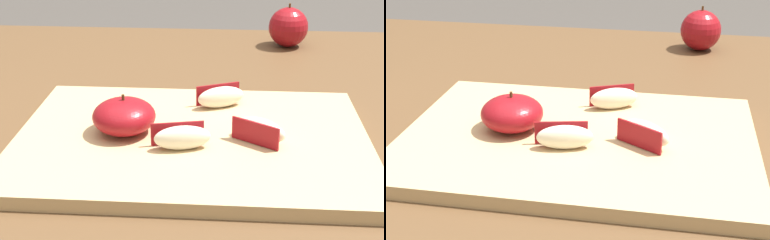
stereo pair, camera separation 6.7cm
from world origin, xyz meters
TOP-DOWN VIEW (x-y plane):
  - dining_table at (0.00, 0.00)m, footprint 1.28×0.94m
  - cutting_board at (0.01, -0.09)m, footprint 0.43×0.31m
  - apple_half_skin_up at (-0.08, -0.09)m, footprint 0.08×0.08m
  - apple_wedge_front at (0.09, -0.10)m, footprint 0.07×0.05m
  - apple_wedge_left at (0.04, 0.00)m, footprint 0.07×0.05m
  - apple_wedge_back at (-0.00, -0.13)m, footprint 0.07×0.04m
  - whole_apple_red_delicious at (0.16, 0.35)m, footprint 0.08×0.08m

SIDE VIEW (x-z plane):
  - dining_table at x=0.00m, z-range 0.28..1.04m
  - cutting_board at x=0.01m, z-range 0.76..0.78m
  - apple_wedge_front at x=0.09m, z-range 0.78..0.81m
  - apple_wedge_left at x=0.04m, z-range 0.78..0.81m
  - apple_wedge_back at x=0.00m, z-range 0.78..0.81m
  - whole_apple_red_delicious at x=0.16m, z-range 0.76..0.84m
  - apple_half_skin_up at x=-0.08m, z-range 0.78..0.83m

